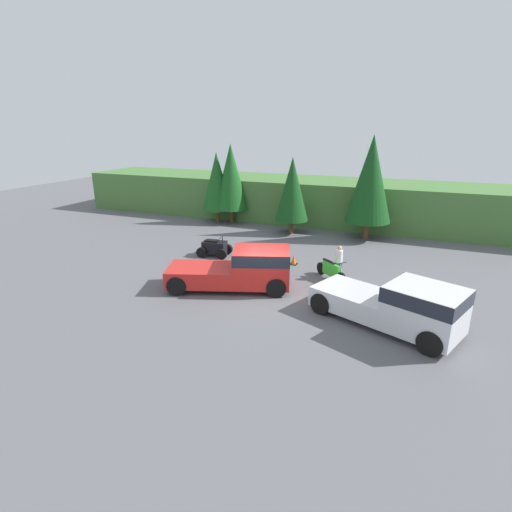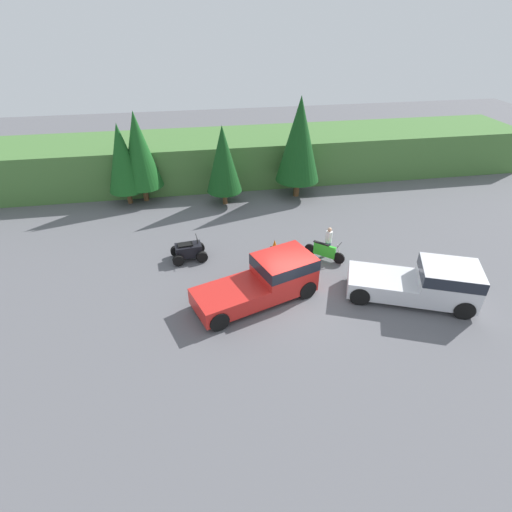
{
  "view_description": "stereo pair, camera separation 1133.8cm",
  "coord_description": "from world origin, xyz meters",
  "px_view_note": "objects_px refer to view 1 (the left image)",
  "views": [
    {
      "loc": [
        5.91,
        -15.77,
        7.5
      ],
      "look_at": [
        -1.51,
        2.61,
        0.95
      ],
      "focal_mm": 28.0,
      "sensor_mm": 36.0,
      "label": 1
    },
    {
      "loc": [
        -4.41,
        -14.29,
        11.95
      ],
      "look_at": [
        -1.51,
        2.61,
        0.95
      ],
      "focal_mm": 28.0,
      "sensor_mm": 36.0,
      "label": 2
    }
  ],
  "objects_px": {
    "dirt_bike": "(331,271)",
    "rider_person": "(339,261)",
    "quad_atv": "(215,248)",
    "traffic_cone": "(294,260)",
    "pickup_truck_red": "(242,268)",
    "pickup_truck_second": "(401,305)"
  },
  "relations": [
    {
      "from": "dirt_bike",
      "to": "rider_person",
      "type": "relative_size",
      "value": 1.05
    },
    {
      "from": "dirt_bike",
      "to": "quad_atv",
      "type": "xyz_separation_m",
      "value": [
        -7.27,
        1.26,
        0.01
      ]
    },
    {
      "from": "traffic_cone",
      "to": "dirt_bike",
      "type": "bearing_deg",
      "value": -32.27
    },
    {
      "from": "quad_atv",
      "to": "rider_person",
      "type": "bearing_deg",
      "value": -13.52
    },
    {
      "from": "pickup_truck_red",
      "to": "rider_person",
      "type": "xyz_separation_m",
      "value": [
        3.99,
        3.04,
        -0.1
      ]
    },
    {
      "from": "pickup_truck_red",
      "to": "pickup_truck_second",
      "type": "distance_m",
      "value": 7.33
    },
    {
      "from": "rider_person",
      "to": "traffic_cone",
      "type": "distance_m",
      "value": 3.06
    },
    {
      "from": "pickup_truck_second",
      "to": "dirt_bike",
      "type": "bearing_deg",
      "value": 152.08
    },
    {
      "from": "dirt_bike",
      "to": "quad_atv",
      "type": "height_order",
      "value": "quad_atv"
    },
    {
      "from": "traffic_cone",
      "to": "pickup_truck_red",
      "type": "bearing_deg",
      "value": -106.61
    },
    {
      "from": "pickup_truck_second",
      "to": "quad_atv",
      "type": "height_order",
      "value": "pickup_truck_second"
    },
    {
      "from": "quad_atv",
      "to": "traffic_cone",
      "type": "xyz_separation_m",
      "value": [
        4.84,
        0.28,
        -0.24
      ]
    },
    {
      "from": "rider_person",
      "to": "dirt_bike",
      "type": "bearing_deg",
      "value": -72.43
    },
    {
      "from": "dirt_bike",
      "to": "traffic_cone",
      "type": "xyz_separation_m",
      "value": [
        -2.43,
        1.54,
        -0.23
      ]
    },
    {
      "from": "traffic_cone",
      "to": "rider_person",
      "type": "bearing_deg",
      "value": -23.68
    },
    {
      "from": "quad_atv",
      "to": "traffic_cone",
      "type": "relative_size",
      "value": 3.65
    },
    {
      "from": "quad_atv",
      "to": "traffic_cone",
      "type": "height_order",
      "value": "quad_atv"
    },
    {
      "from": "pickup_truck_second",
      "to": "traffic_cone",
      "type": "height_order",
      "value": "pickup_truck_second"
    },
    {
      "from": "pickup_truck_second",
      "to": "quad_atv",
      "type": "xyz_separation_m",
      "value": [
        -10.76,
        5.45,
        -0.55
      ]
    },
    {
      "from": "pickup_truck_red",
      "to": "dirt_bike",
      "type": "xyz_separation_m",
      "value": [
        3.7,
        2.7,
        -0.56
      ]
    },
    {
      "from": "pickup_truck_second",
      "to": "dirt_bike",
      "type": "xyz_separation_m",
      "value": [
        -3.49,
        4.2,
        -0.56
      ]
    },
    {
      "from": "pickup_truck_red",
      "to": "rider_person",
      "type": "bearing_deg",
      "value": 18.07
    }
  ]
}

